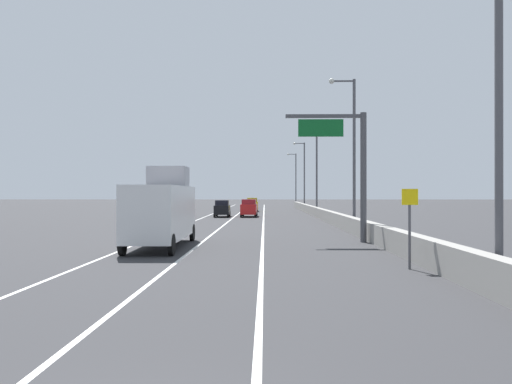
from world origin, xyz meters
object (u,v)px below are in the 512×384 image
object	(u,v)px
lamp_post_right_fourth	(303,171)
lamp_post_right_fifth	(295,176)
overhead_sign_gantry	(351,160)
car_red_2	(249,208)
box_truck	(162,209)
car_black_1	(222,209)
lamp_post_right_near	(491,60)
car_yellow_0	(252,205)
lamp_post_right_third	(315,163)
speed_advisory_sign	(410,222)
lamp_post_right_second	(351,144)

from	to	relation	value
lamp_post_right_fourth	lamp_post_right_fifth	world-z (taller)	same
overhead_sign_gantry	car_red_2	size ratio (longest dim) A/B	1.59
lamp_post_right_fourth	box_truck	size ratio (longest dim) A/B	1.39
lamp_post_right_fourth	car_black_1	xyz separation A→B (m)	(-11.99, -31.80, -5.79)
lamp_post_right_near	car_red_2	distance (m)	47.17
overhead_sign_gantry	box_truck	xyz separation A→B (m)	(-10.35, -2.80, -2.75)
box_truck	car_black_1	bearing A→B (deg)	89.44
overhead_sign_gantry	car_red_2	xyz separation A→B (m)	(-6.84, 31.60, -3.68)
lamp_post_right_fourth	car_red_2	bearing A→B (deg)	-105.65
overhead_sign_gantry	car_red_2	distance (m)	32.54
lamp_post_right_near	car_yellow_0	size ratio (longest dim) A/B	2.80
overhead_sign_gantry	lamp_post_right_third	distance (m)	37.31
lamp_post_right_fourth	lamp_post_right_third	bearing A→B (deg)	-90.85
car_red_2	box_truck	size ratio (longest dim) A/B	0.55
speed_advisory_sign	lamp_post_right_fifth	world-z (taller)	lamp_post_right_fifth
lamp_post_right_near	lamp_post_right_second	size ratio (longest dim) A/B	1.00
lamp_post_right_near	lamp_post_right_third	distance (m)	51.64
car_black_1	car_red_2	xyz separation A→B (m)	(3.18, 0.36, 0.05)
lamp_post_right_fifth	car_yellow_0	distance (m)	40.47
lamp_post_right_near	box_truck	size ratio (longest dim) A/B	1.39
lamp_post_right_third	car_yellow_0	size ratio (longest dim) A/B	2.80
lamp_post_right_near	lamp_post_right_fifth	world-z (taller)	same
lamp_post_right_second	car_red_2	world-z (taller)	lamp_post_right_second
overhead_sign_gantry	lamp_post_right_near	xyz separation A→B (m)	(1.76, -14.42, 2.06)
car_black_1	lamp_post_right_third	bearing A→B (deg)	27.24
lamp_post_right_fourth	lamp_post_right_fifth	distance (m)	25.82
speed_advisory_sign	box_truck	xyz separation A→B (m)	(-10.80, 7.72, 0.21)
lamp_post_right_near	lamp_post_right_fourth	xyz separation A→B (m)	(0.21, 77.46, 0.00)
car_yellow_0	box_truck	xyz separation A→B (m)	(-3.42, -52.61, 0.93)
lamp_post_right_fifth	box_truck	world-z (taller)	lamp_post_right_fifth
speed_advisory_sign	overhead_sign_gantry	bearing A→B (deg)	92.41
lamp_post_right_second	car_black_1	distance (m)	23.90
overhead_sign_gantry	lamp_post_right_third	xyz separation A→B (m)	(1.59, 37.22, 2.06)
lamp_post_right_second	lamp_post_right_third	xyz separation A→B (m)	(-0.38, 25.82, 0.00)
lamp_post_right_fifth	speed_advisory_sign	bearing A→B (deg)	-90.91
lamp_post_right_fourth	lamp_post_right_fifth	bearing A→B (deg)	89.91
car_black_1	speed_advisory_sign	bearing A→B (deg)	-75.94
car_yellow_0	lamp_post_right_fifth	bearing A→B (deg)	77.10
lamp_post_right_near	box_truck	bearing A→B (deg)	136.19
lamp_post_right_near	box_truck	distance (m)	17.46
lamp_post_right_third	lamp_post_right_fourth	world-z (taller)	same
speed_advisory_sign	lamp_post_right_near	world-z (taller)	lamp_post_right_near
lamp_post_right_second	box_truck	world-z (taller)	lamp_post_right_second
overhead_sign_gantry	car_black_1	size ratio (longest dim) A/B	1.59
overhead_sign_gantry	speed_advisory_sign	bearing A→B (deg)	-87.59
lamp_post_right_fourth	car_red_2	distance (m)	33.15
car_yellow_0	car_red_2	xyz separation A→B (m)	(0.09, -18.21, -0.00)
overhead_sign_gantry	box_truck	world-z (taller)	overhead_sign_gantry
speed_advisory_sign	car_black_1	bearing A→B (deg)	104.06
lamp_post_right_fourth	car_red_2	world-z (taller)	lamp_post_right_fourth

